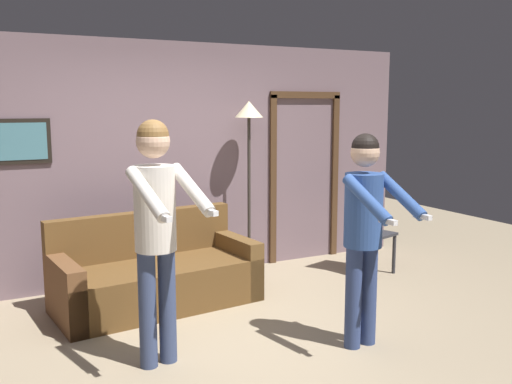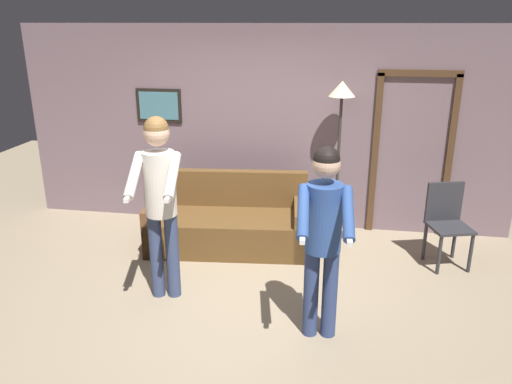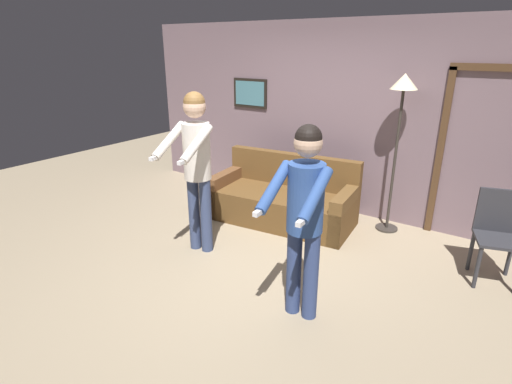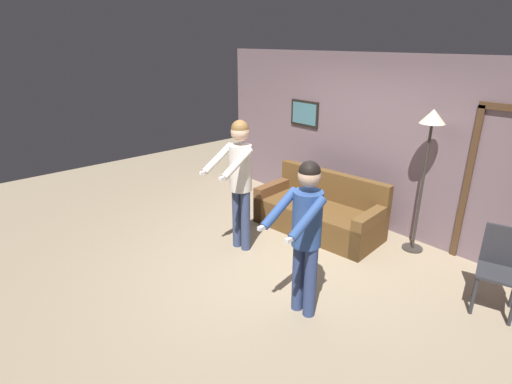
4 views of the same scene
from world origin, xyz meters
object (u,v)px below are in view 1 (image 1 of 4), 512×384
Objects in this scene: couch at (156,277)px; dining_chair_distant at (366,227)px; person_standing_left at (156,218)px; person_standing_right at (365,220)px; torchiere_lamp at (249,133)px.

couch is 2.12× the size of dining_chair_distant.
person_standing_left reaches higher than couch.
person_standing_right is at bearing -55.03° from couch.
dining_chair_distant is at bearing -24.44° from torchiere_lamp.
dining_chair_distant is at bearing 23.22° from person_standing_left.
torchiere_lamp is 2.11× the size of dining_chair_distant.
person_standing_right is 1.83× the size of dining_chair_distant.
person_standing_right reaches higher than couch.
torchiere_lamp reaches higher than person_standing_right.
person_standing_left is (-1.64, -1.79, -0.50)m from torchiere_lamp.
torchiere_lamp reaches higher than couch.
dining_chair_distant is (1.33, 1.65, -0.50)m from person_standing_right.
person_standing_left is 1.07× the size of person_standing_right.
person_standing_right is 2.17m from dining_chair_distant.
couch is 1.92m from torchiere_lamp.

